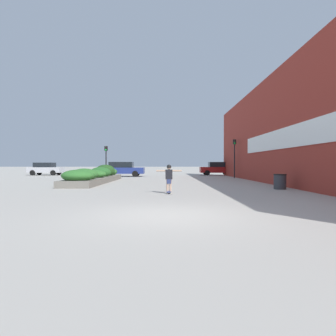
# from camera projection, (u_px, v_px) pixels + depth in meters

# --- Properties ---
(ground_plane) EXTENTS (300.00, 300.00, 0.00)m
(ground_plane) POSITION_uv_depth(u_px,v_px,m) (167.00, 215.00, 7.78)
(ground_plane) COLOR #ADA89E
(building_wall_right) EXTENTS (0.67, 34.06, 7.30)m
(building_wall_right) POSITION_uv_depth(u_px,v_px,m) (277.00, 128.00, 19.33)
(building_wall_right) COLOR maroon
(building_wall_right) RESTS_ON ground_plane
(planter_box) EXTENTS (1.92, 11.16, 1.29)m
(planter_box) POSITION_uv_depth(u_px,v_px,m) (96.00, 176.00, 21.73)
(planter_box) COLOR slate
(planter_box) RESTS_ON ground_plane
(skateboard) EXTENTS (0.23, 0.70, 0.09)m
(skateboard) POSITION_uv_depth(u_px,v_px,m) (169.00, 192.00, 13.50)
(skateboard) COLOR navy
(skateboard) RESTS_ON ground_plane
(skateboarder) EXTENTS (1.14, 0.21, 1.22)m
(skateboarder) POSITION_uv_depth(u_px,v_px,m) (169.00, 175.00, 13.49)
(skateboarder) COLOR tan
(skateboarder) RESTS_ON skateboard
(trash_bin) EXTENTS (0.67, 0.67, 0.80)m
(trash_bin) POSITION_uv_depth(u_px,v_px,m) (280.00, 182.00, 15.80)
(trash_bin) COLOR #38383D
(trash_bin) RESTS_ON ground_plane
(car_leftmost) EXTENTS (3.93, 1.91, 1.59)m
(car_leftmost) POSITION_uv_depth(u_px,v_px,m) (217.00, 168.00, 36.17)
(car_leftmost) COLOR maroon
(car_leftmost) RESTS_ON ground_plane
(car_center_left) EXTENTS (4.76, 1.96, 1.51)m
(car_center_left) POSITION_uv_depth(u_px,v_px,m) (304.00, 169.00, 36.42)
(car_center_left) COLOR black
(car_center_left) RESTS_ON ground_plane
(car_center_right) EXTENTS (3.92, 2.06, 1.52)m
(car_center_right) POSITION_uv_depth(u_px,v_px,m) (46.00, 169.00, 36.22)
(car_center_right) COLOR #BCBCC1
(car_center_right) RESTS_ON ground_plane
(car_rightmost) EXTENTS (4.49, 2.00, 1.57)m
(car_rightmost) POSITION_uv_depth(u_px,v_px,m) (123.00, 169.00, 32.14)
(car_rightmost) COLOR navy
(car_rightmost) RESTS_ON ground_plane
(traffic_light_left) EXTENTS (0.28, 0.30, 3.09)m
(traffic_light_left) POSITION_uv_depth(u_px,v_px,m) (106.00, 156.00, 28.92)
(traffic_light_left) COLOR black
(traffic_light_left) RESTS_ON ground_plane
(traffic_light_right) EXTENTS (0.28, 0.30, 3.70)m
(traffic_light_right) POSITION_uv_depth(u_px,v_px,m) (235.00, 152.00, 28.47)
(traffic_light_right) COLOR black
(traffic_light_right) RESTS_ON ground_plane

